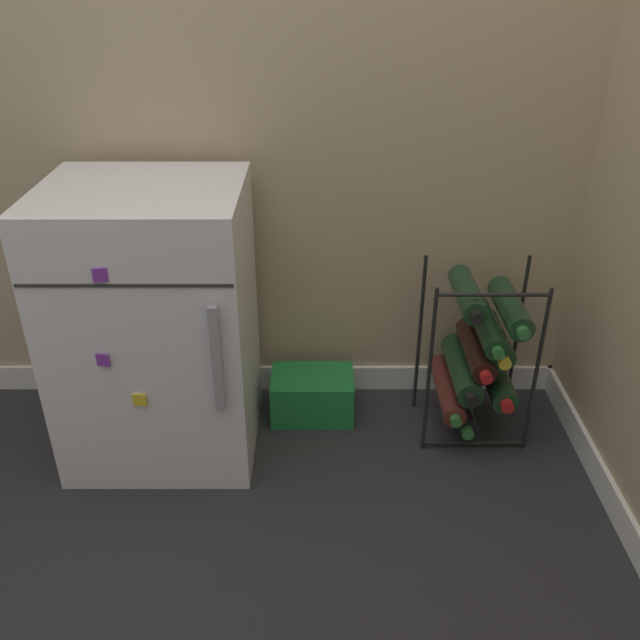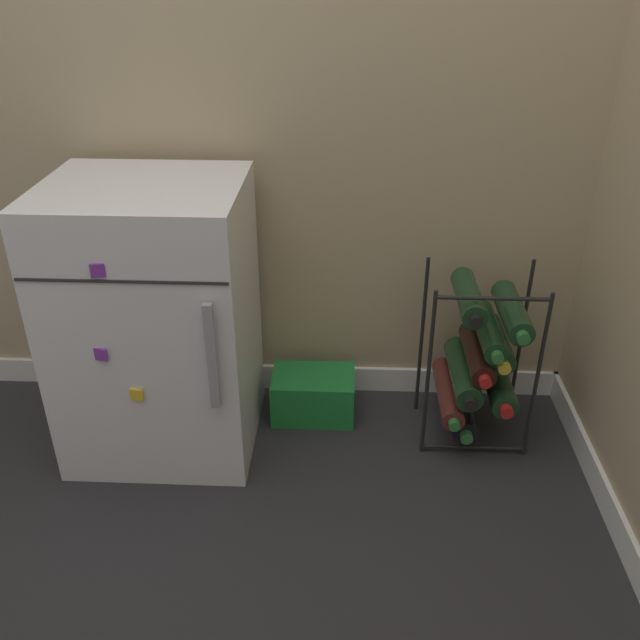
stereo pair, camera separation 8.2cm
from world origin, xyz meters
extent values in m
plane|color=#28282B|center=(0.00, 0.00, 0.00)|extent=(14.00, 14.00, 0.00)
cube|color=tan|center=(0.00, 0.68, 1.25)|extent=(6.97, 0.06, 2.50)
cube|color=white|center=(0.00, 0.64, 0.04)|extent=(6.97, 0.01, 0.09)
cube|color=white|center=(-0.31, 0.36, 0.42)|extent=(0.55, 0.48, 0.83)
cube|color=#2D2D2D|center=(-0.31, 0.12, 0.66)|extent=(0.54, 0.00, 0.01)
cube|color=#9E9EA3|center=(-0.10, 0.11, 0.46)|extent=(0.02, 0.02, 0.31)
cube|color=purple|center=(-0.40, 0.12, 0.45)|extent=(0.04, 0.01, 0.04)
cube|color=purple|center=(-0.37, 0.12, 0.69)|extent=(0.04, 0.01, 0.04)
cube|color=yellow|center=(-0.32, 0.12, 0.32)|extent=(0.04, 0.01, 0.04)
cylinder|color=black|center=(0.49, 0.31, 0.28)|extent=(0.01, 0.01, 0.56)
cylinder|color=black|center=(0.81, 0.31, 0.28)|extent=(0.01, 0.01, 0.56)
cylinder|color=black|center=(0.49, 0.53, 0.28)|extent=(0.01, 0.01, 0.56)
cylinder|color=black|center=(0.81, 0.53, 0.28)|extent=(0.01, 0.01, 0.56)
cylinder|color=black|center=(0.65, 0.31, 0.02)|extent=(0.32, 0.01, 0.01)
cylinder|color=black|center=(0.65, 0.31, 0.54)|extent=(0.32, 0.01, 0.01)
cylinder|color=black|center=(0.62, 0.42, 0.08)|extent=(0.08, 0.26, 0.08)
cylinder|color=#2D7033|center=(0.62, 0.28, 0.08)|extent=(0.04, 0.02, 0.04)
cylinder|color=#56231E|center=(0.57, 0.42, 0.15)|extent=(0.07, 0.31, 0.07)
cylinder|color=#2D7033|center=(0.57, 0.26, 0.15)|extent=(0.03, 0.02, 0.03)
cylinder|color=#19381E|center=(0.72, 0.42, 0.19)|extent=(0.08, 0.29, 0.08)
cylinder|color=red|center=(0.72, 0.27, 0.19)|extent=(0.04, 0.02, 0.04)
cylinder|color=#19381E|center=(0.61, 0.42, 0.22)|extent=(0.08, 0.31, 0.08)
cylinder|color=black|center=(0.61, 0.26, 0.22)|extent=(0.04, 0.02, 0.04)
cylinder|color=black|center=(0.65, 0.42, 0.30)|extent=(0.07, 0.28, 0.07)
cylinder|color=red|center=(0.65, 0.27, 0.30)|extent=(0.04, 0.02, 0.04)
cylinder|color=#19381E|center=(0.70, 0.42, 0.34)|extent=(0.08, 0.25, 0.08)
cylinder|color=gold|center=(0.70, 0.28, 0.34)|extent=(0.04, 0.02, 0.04)
cylinder|color=#19381E|center=(0.67, 0.42, 0.38)|extent=(0.07, 0.27, 0.07)
cylinder|color=#2D7033|center=(0.67, 0.27, 0.38)|extent=(0.03, 0.02, 0.03)
cylinder|color=#19381E|center=(0.74, 0.42, 0.44)|extent=(0.08, 0.28, 0.08)
cylinder|color=#2D7033|center=(0.74, 0.27, 0.44)|extent=(0.04, 0.02, 0.04)
cylinder|color=#19381E|center=(0.60, 0.42, 0.49)|extent=(0.07, 0.26, 0.07)
cylinder|color=black|center=(0.60, 0.28, 0.49)|extent=(0.03, 0.02, 0.03)
cube|color=#1E7F38|center=(0.14, 0.49, 0.08)|extent=(0.27, 0.18, 0.15)
camera|label=1|loc=(0.17, -1.36, 1.39)|focal=38.00mm
camera|label=2|loc=(0.25, -1.36, 1.39)|focal=38.00mm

